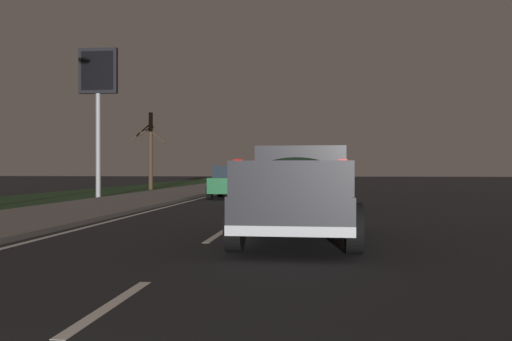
{
  "coord_description": "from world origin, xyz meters",
  "views": [
    {
      "loc": [
        -1.56,
        -2.13,
        1.41
      ],
      "look_at": [
        9.25,
        -0.94,
        1.37
      ],
      "focal_mm": 40.17,
      "sensor_mm": 36.0,
      "label": 1
    }
  ],
  "objects_px": {
    "pickup_truck": "(300,190)",
    "gas_price_sign": "(98,85)",
    "bare_tree_far": "(151,149)",
    "sedan_green": "(234,182)",
    "sedan_tan": "(263,178)",
    "sedan_blue": "(302,187)"
  },
  "relations": [
    {
      "from": "gas_price_sign",
      "to": "bare_tree_far",
      "type": "relative_size",
      "value": 1.41
    },
    {
      "from": "pickup_truck",
      "to": "bare_tree_far",
      "type": "distance_m",
      "value": 27.87
    },
    {
      "from": "sedan_green",
      "to": "sedan_tan",
      "type": "distance_m",
      "value": 11.88
    },
    {
      "from": "sedan_green",
      "to": "sedan_tan",
      "type": "relative_size",
      "value": 1.0
    },
    {
      "from": "sedan_blue",
      "to": "sedan_tan",
      "type": "relative_size",
      "value": 1.0
    },
    {
      "from": "sedan_green",
      "to": "gas_price_sign",
      "type": "xyz_separation_m",
      "value": [
        -0.23,
        6.6,
        4.68
      ]
    },
    {
      "from": "sedan_blue",
      "to": "sedan_tan",
      "type": "bearing_deg",
      "value": 9.53
    },
    {
      "from": "sedan_blue",
      "to": "sedan_tan",
      "type": "height_order",
      "value": "same"
    },
    {
      "from": "sedan_blue",
      "to": "bare_tree_far",
      "type": "distance_m",
      "value": 20.46
    },
    {
      "from": "sedan_tan",
      "to": "bare_tree_far",
      "type": "relative_size",
      "value": 0.86
    },
    {
      "from": "sedan_blue",
      "to": "gas_price_sign",
      "type": "relative_size",
      "value": 0.61
    },
    {
      "from": "sedan_tan",
      "to": "gas_price_sign",
      "type": "xyz_separation_m",
      "value": [
        -12.11,
        6.86,
        4.68
      ]
    },
    {
      "from": "pickup_truck",
      "to": "sedan_blue",
      "type": "height_order",
      "value": "pickup_truck"
    },
    {
      "from": "sedan_blue",
      "to": "pickup_truck",
      "type": "bearing_deg",
      "value": -178.66
    },
    {
      "from": "pickup_truck",
      "to": "gas_price_sign",
      "type": "distance_m",
      "value": 18.94
    },
    {
      "from": "sedan_blue",
      "to": "bare_tree_far",
      "type": "bearing_deg",
      "value": 31.31
    },
    {
      "from": "pickup_truck",
      "to": "sedan_tan",
      "type": "relative_size",
      "value": 1.24
    },
    {
      "from": "gas_price_sign",
      "to": "pickup_truck",
      "type": "bearing_deg",
      "value": -146.09
    },
    {
      "from": "pickup_truck",
      "to": "bare_tree_far",
      "type": "relative_size",
      "value": 1.06
    },
    {
      "from": "pickup_truck",
      "to": "sedan_green",
      "type": "distance_m",
      "value": 15.94
    },
    {
      "from": "pickup_truck",
      "to": "sedan_green",
      "type": "bearing_deg",
      "value": 13.3
    },
    {
      "from": "pickup_truck",
      "to": "gas_price_sign",
      "type": "height_order",
      "value": "gas_price_sign"
    }
  ]
}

